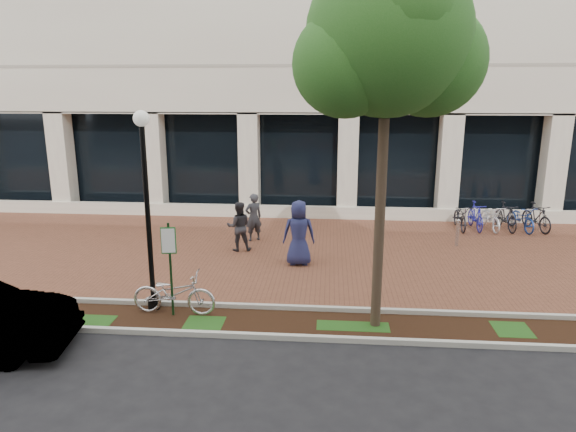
# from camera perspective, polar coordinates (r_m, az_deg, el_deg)

# --- Properties ---
(ground) EXTENTS (120.00, 120.00, 0.00)m
(ground) POSITION_cam_1_polar(r_m,az_deg,el_deg) (16.68, 0.01, -3.98)
(ground) COLOR black
(ground) RESTS_ON ground
(brick_plaza) EXTENTS (40.00, 9.00, 0.01)m
(brick_plaza) POSITION_cam_1_polar(r_m,az_deg,el_deg) (16.68, 0.01, -3.96)
(brick_plaza) COLOR brown
(brick_plaza) RESTS_ON ground
(planting_strip) EXTENTS (40.00, 1.50, 0.01)m
(planting_strip) POSITION_cam_1_polar(r_m,az_deg,el_deg) (11.82, -2.15, -11.79)
(planting_strip) COLOR black
(planting_strip) RESTS_ON ground
(curb_plaza_side) EXTENTS (40.00, 0.12, 0.12)m
(curb_plaza_side) POSITION_cam_1_polar(r_m,az_deg,el_deg) (12.47, -1.73, -10.07)
(curb_plaza_side) COLOR #B5B5AB
(curb_plaza_side) RESTS_ON ground
(curb_street_side) EXTENTS (40.00, 0.12, 0.12)m
(curb_street_side) POSITION_cam_1_polar(r_m,az_deg,el_deg) (11.13, -2.62, -13.21)
(curb_street_side) COLOR #B5B5AB
(curb_street_side) RESTS_ON ground
(parking_sign) EXTENTS (0.34, 0.07, 2.23)m
(parking_sign) POSITION_cam_1_polar(r_m,az_deg,el_deg) (11.95, -12.99, -4.47)
(parking_sign) COLOR #143918
(parking_sign) RESTS_ON ground
(lamppost) EXTENTS (0.36, 0.36, 4.69)m
(lamppost) POSITION_cam_1_polar(r_m,az_deg,el_deg) (12.11, -15.41, 1.53)
(lamppost) COLOR black
(lamppost) RESTS_ON ground
(street_tree) EXTENTS (3.88, 3.23, 7.79)m
(street_tree) POSITION_cam_1_polar(r_m,az_deg,el_deg) (10.78, 11.26, 18.07)
(street_tree) COLOR #49392A
(street_tree) RESTS_ON ground
(locked_bicycle) EXTENTS (1.99, 0.75, 1.03)m
(locked_bicycle) POSITION_cam_1_polar(r_m,az_deg,el_deg) (12.36, -12.55, -8.36)
(locked_bicycle) COLOR silver
(locked_bicycle) RESTS_ON ground
(pedestrian_left) EXTENTS (0.73, 0.66, 1.67)m
(pedestrian_left) POSITION_cam_1_polar(r_m,az_deg,el_deg) (17.70, -3.85, -0.14)
(pedestrian_left) COLOR #2C2D32
(pedestrian_left) RESTS_ON ground
(pedestrian_mid) EXTENTS (0.89, 0.76, 1.62)m
(pedestrian_mid) POSITION_cam_1_polar(r_m,az_deg,el_deg) (16.66, -5.49, -1.16)
(pedestrian_mid) COLOR #2B2A30
(pedestrian_mid) RESTS_ON ground
(pedestrian_right) EXTENTS (1.01, 0.70, 1.96)m
(pedestrian_right) POSITION_cam_1_polar(r_m,az_deg,el_deg) (15.21, 1.21, -1.90)
(pedestrian_right) COLOR #202450
(pedestrian_right) RESTS_ON ground
(bollard) EXTENTS (0.12, 0.12, 0.94)m
(bollard) POSITION_cam_1_polar(r_m,az_deg,el_deg) (18.03, 18.32, -1.74)
(bollard) COLOR #B6B7BB
(bollard) RESTS_ON ground
(bike_rack_cluster) EXTENTS (3.52, 1.86, 1.04)m
(bike_rack_cluster) POSITION_cam_1_polar(r_m,az_deg,el_deg) (20.64, 22.25, -0.11)
(bike_rack_cluster) COLOR black
(bike_rack_cluster) RESTS_ON ground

